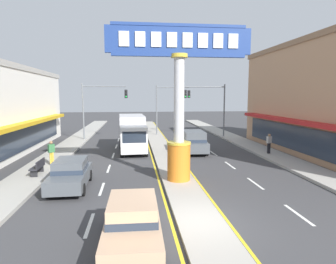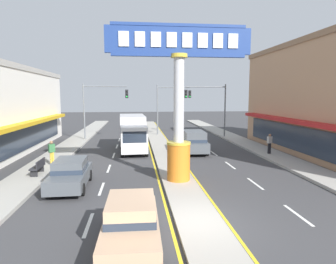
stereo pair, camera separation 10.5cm
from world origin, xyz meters
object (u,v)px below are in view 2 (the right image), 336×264
sedan_near_left_lane (70,173)px  suv_far_right_lane (194,141)px  traffic_light_right_side (210,101)px  traffic_light_median_far (170,101)px  district_sign (179,102)px  traffic_light_left_side (100,102)px  street_bench (38,167)px  pedestrian_near_kerb (52,151)px  sedan_mid_left_lane (131,222)px  pedestrian_far_side (270,142)px  box_truck_near_right_lane (133,132)px

sedan_near_left_lane → suv_far_right_lane: bearing=46.4°
traffic_light_right_side → traffic_light_median_far: 5.18m
district_sign → traffic_light_median_far: size_ratio=1.38×
traffic_light_left_side → street_bench: 15.16m
pedestrian_near_kerb → sedan_mid_left_lane: bearing=-63.8°
traffic_light_left_side → pedestrian_far_side: traffic_light_left_side is taller
street_bench → sedan_mid_left_lane: bearing=-57.3°
district_sign → pedestrian_far_side: bearing=37.8°
suv_far_right_lane → pedestrian_near_kerb: 11.45m
traffic_light_median_far → suv_far_right_lane: bearing=-86.0°
box_truck_near_right_lane → pedestrian_near_kerb: bearing=-133.4°
traffic_light_left_side → box_truck_near_right_lane: 7.78m
traffic_light_left_side → traffic_light_right_side: 12.34m
traffic_light_median_far → street_bench: 20.80m
box_truck_near_right_lane → sedan_near_left_lane: box_truck_near_right_lane is taller
district_sign → street_bench: district_sign is taller
traffic_light_right_side → sedan_near_left_lane: (-12.04, -17.45, -3.46)m
traffic_light_median_far → sedan_mid_left_lane: size_ratio=1.43×
traffic_light_median_far → suv_far_right_lane: size_ratio=1.33×
traffic_light_right_side → district_sign: bearing=-109.9°
box_truck_near_right_lane → traffic_light_left_side: bearing=118.5°
sedan_near_left_lane → street_bench: (-2.38, 2.37, -0.14)m
suv_far_right_lane → pedestrian_far_side: (5.91, -1.89, 0.12)m
district_sign → traffic_light_median_far: (1.79, 19.83, -0.37)m
traffic_light_median_far → pedestrian_far_side: bearing=-63.2°
district_sign → pedestrian_near_kerb: size_ratio=5.12×
traffic_light_right_side → pedestrian_far_side: size_ratio=3.81×
traffic_light_right_side → pedestrian_far_side: bearing=-77.5°
traffic_light_left_side → sedan_mid_left_lane: size_ratio=1.43×
traffic_light_right_side → traffic_light_median_far: size_ratio=1.00×
traffic_light_median_far → sedan_near_left_lane: (-7.67, -20.22, -3.41)m
suv_far_right_lane → sedan_near_left_lane: bearing=-133.6°
traffic_light_left_side → sedan_mid_left_lane: (3.59, -23.43, -3.46)m
sedan_mid_left_lane → pedestrian_far_side: size_ratio=2.66×
street_bench → pedestrian_far_side: (16.75, 4.62, 0.45)m
district_sign → suv_far_right_lane: bearing=73.1°
box_truck_near_right_lane → pedestrian_near_kerb: (-5.44, -5.76, -0.57)m
pedestrian_near_kerb → suv_far_right_lane: bearing=21.3°
pedestrian_near_kerb → pedestrian_far_side: 16.74m
district_sign → street_bench: size_ratio=5.36×
traffic_light_left_side → pedestrian_far_side: (14.65, -9.96, -3.15)m
pedestrian_near_kerb → pedestrian_far_side: pedestrian_near_kerb is taller
district_sign → sedan_near_left_lane: (-5.88, -0.39, -3.78)m
district_sign → traffic_light_right_side: 18.14m
district_sign → sedan_mid_left_lane: (-2.58, -6.88, -3.78)m
sedan_near_left_lane → district_sign: bearing=3.8°
sedan_near_left_lane → pedestrian_far_side: (14.37, 6.98, 0.31)m
sedan_mid_left_lane → pedestrian_far_side: (11.07, 13.47, 0.31)m
traffic_light_left_side → suv_far_right_lane: 12.33m
sedan_mid_left_lane → traffic_light_median_far: bearing=80.7°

